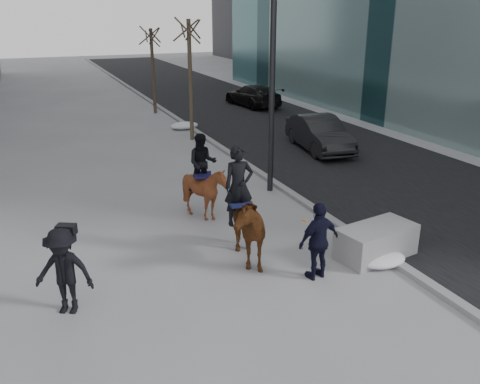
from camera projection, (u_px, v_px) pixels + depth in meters
name	position (u px, v px, depth m)	size (l,w,h in m)	color
ground	(261.00, 271.00, 11.47)	(120.00, 120.00, 0.00)	gray
road	(307.00, 141.00, 22.71)	(8.00, 90.00, 0.01)	black
curb	(224.00, 149.00, 21.22)	(0.25, 90.00, 0.12)	gray
planter	(376.00, 241.00, 12.04)	(1.91, 0.96, 0.76)	gray
car_near	(319.00, 133.00, 21.12)	(1.50, 4.31, 1.42)	black
car_far	(253.00, 95.00, 30.86)	(1.83, 4.51, 1.31)	black
tree_near	(190.00, 75.00, 22.11)	(1.20, 1.20, 5.78)	#3C2F23
tree_far	(153.00, 67.00, 28.12)	(1.20, 1.20, 5.13)	#33271E
mounted_left	(241.00, 220.00, 11.63)	(1.17, 2.20, 2.74)	#471C0E
mounted_right	(204.00, 185.00, 14.08)	(1.66, 1.76, 2.41)	#4C280F
feeder	(319.00, 241.00, 10.91)	(1.08, 0.93, 1.75)	black
camera_crew	(64.00, 271.00, 9.64)	(1.31, 1.10, 1.75)	black
lamppost	(275.00, 30.00, 14.83)	(0.25, 1.32, 9.09)	black
snow_piles	(225.00, 153.00, 20.28)	(1.39, 16.24, 0.35)	silver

